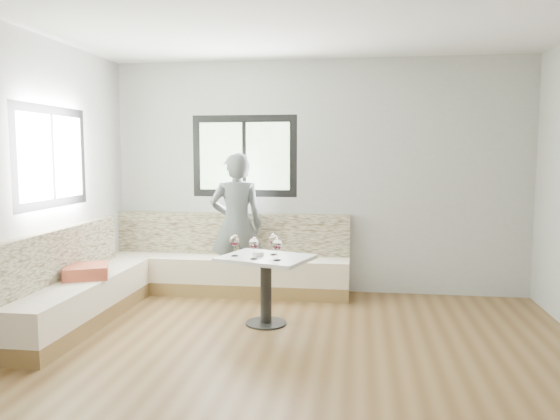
% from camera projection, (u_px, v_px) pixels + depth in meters
% --- Properties ---
extents(room, '(5.01, 5.01, 2.81)m').
position_uv_depth(room, '(284.00, 189.00, 4.22)').
color(room, brown).
rests_on(room, ground).
extents(banquette, '(2.90, 2.80, 0.95)m').
position_uv_depth(banquette, '(168.00, 275.00, 6.07)').
color(banquette, olive).
rests_on(banquette, ground).
extents(table, '(0.99, 0.88, 0.68)m').
position_uv_depth(table, '(266.00, 273.00, 5.36)').
color(table, black).
rests_on(table, ground).
extents(person, '(0.70, 0.54, 1.70)m').
position_uv_depth(person, '(237.00, 225.00, 6.41)').
color(person, '#4E5555').
rests_on(person, ground).
extents(olive_ramekin, '(0.11, 0.11, 0.04)m').
position_uv_depth(olive_ramekin, '(258.00, 254.00, 5.35)').
color(olive_ramekin, white).
rests_on(olive_ramekin, table).
extents(wine_glass_a, '(0.10, 0.10, 0.22)m').
position_uv_depth(wine_glass_a, '(234.00, 241.00, 5.33)').
color(wine_glass_a, white).
rests_on(wine_glass_a, table).
extents(wine_glass_b, '(0.10, 0.10, 0.22)m').
position_uv_depth(wine_glass_b, '(254.00, 244.00, 5.18)').
color(wine_glass_b, white).
rests_on(wine_glass_b, table).
extents(wine_glass_c, '(0.10, 0.10, 0.22)m').
position_uv_depth(wine_glass_c, '(277.00, 245.00, 5.12)').
color(wine_glass_c, white).
rests_on(wine_glass_c, table).
extents(wine_glass_d, '(0.10, 0.10, 0.22)m').
position_uv_depth(wine_glass_d, '(273.00, 240.00, 5.40)').
color(wine_glass_d, white).
rests_on(wine_glass_d, table).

